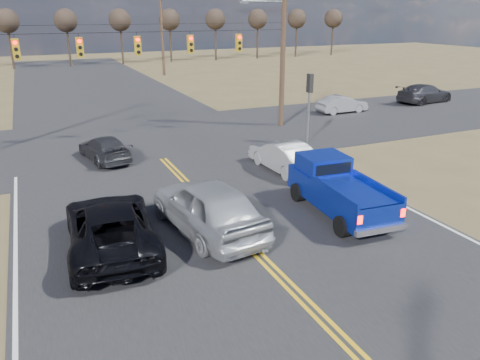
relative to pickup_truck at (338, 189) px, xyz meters
name	(u,v)px	position (x,y,z in m)	size (l,w,h in m)	color
ground	(314,312)	(-4.11, -4.91, -0.92)	(160.00, 160.00, 0.00)	brown
road_main	(188,184)	(-4.11, 5.09, -0.92)	(14.00, 120.00, 0.02)	#28282B
road_cross	(144,141)	(-4.11, 13.09, -0.92)	(120.00, 12.00, 0.02)	#28282B
signal_gantry	(148,50)	(-3.61, 12.88, 4.14)	(19.60, 4.83, 10.00)	#473323
utility_poles	(142,48)	(-4.11, 12.09, 4.30)	(19.60, 58.32, 10.00)	#473323
treeline	(109,32)	(-4.11, 22.05, 4.78)	(87.00, 117.80, 7.40)	#33261C
pickup_truck	(338,189)	(0.00, 0.00, 0.00)	(2.34, 5.20, 1.90)	black
silver_suv	(208,206)	(-4.91, 0.48, 0.00)	(2.18, 5.41, 1.84)	#ACAFB4
black_suv	(111,226)	(-8.11, 0.54, -0.15)	(2.57, 5.57, 1.55)	black
white_car_queue	(283,156)	(0.59, 5.09, -0.22)	(1.49, 4.27, 1.41)	silver
dgrey_car_queue	(105,148)	(-6.78, 10.17, -0.32)	(1.68, 4.14, 1.20)	#323337
cross_car_east_near	(342,104)	(11.01, 14.91, -0.29)	(3.83, 1.34, 1.26)	#989AA0
cross_car_east_far	(425,93)	(19.54, 15.48, -0.17)	(5.18, 2.11, 1.50)	#302F34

